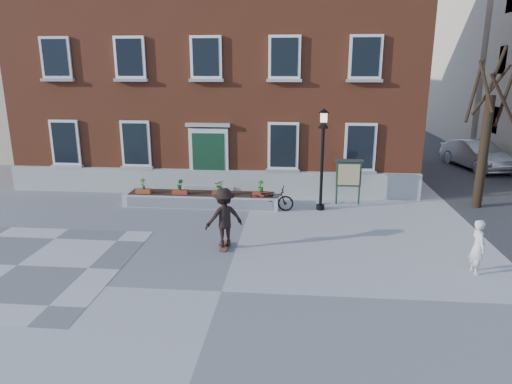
# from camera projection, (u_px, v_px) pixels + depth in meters

# --- Properties ---
(ground) EXTENTS (100.00, 100.00, 0.00)m
(ground) POSITION_uv_depth(u_px,v_px,m) (221.00, 292.00, 11.37)
(ground) COLOR #A0A1A3
(ground) RESTS_ON ground
(checker_patch) EXTENTS (6.00, 6.00, 0.01)m
(checker_patch) POSITION_uv_depth(u_px,v_px,m) (17.00, 265.00, 12.86)
(checker_patch) COLOR slate
(checker_patch) RESTS_ON ground
(distant_building) EXTENTS (10.00, 12.00, 13.00)m
(distant_building) POSITION_uv_depth(u_px,v_px,m) (3.00, 50.00, 30.45)
(distant_building) COLOR #C1B39B
(distant_building) RESTS_ON ground
(bicycle) EXTENTS (1.85, 0.75, 0.95)m
(bicycle) POSITION_uv_depth(u_px,v_px,m) (270.00, 198.00, 17.72)
(bicycle) COLOR black
(bicycle) RESTS_ON ground
(parked_car) EXTENTS (2.72, 4.94, 1.54)m
(parked_car) POSITION_uv_depth(u_px,v_px,m) (476.00, 155.00, 25.02)
(parked_car) COLOR #B2B5B7
(parked_car) RESTS_ON ground
(bystander) EXTENTS (0.41, 0.58, 1.51)m
(bystander) POSITION_uv_depth(u_px,v_px,m) (478.00, 247.00, 12.23)
(bystander) COLOR silver
(bystander) RESTS_ON ground
(brick_building) EXTENTS (18.40, 10.85, 12.60)m
(brick_building) POSITION_uv_depth(u_px,v_px,m) (225.00, 49.00, 23.30)
(brick_building) COLOR brown
(brick_building) RESTS_ON ground
(planter_assembly) EXTENTS (6.20, 1.12, 1.15)m
(planter_assembly) POSITION_uv_depth(u_px,v_px,m) (202.00, 198.00, 18.36)
(planter_assembly) COLOR beige
(planter_assembly) RESTS_ON ground
(bare_tree) EXTENTS (1.83, 1.83, 6.16)m
(bare_tree) POSITION_uv_depth(u_px,v_px,m) (486.00, 138.00, 17.53)
(bare_tree) COLOR black
(bare_tree) RESTS_ON ground
(lamp_post) EXTENTS (0.40, 0.40, 3.93)m
(lamp_post) POSITION_uv_depth(u_px,v_px,m) (323.00, 146.00, 17.27)
(lamp_post) COLOR black
(lamp_post) RESTS_ON ground
(notice_board) EXTENTS (1.10, 0.16, 1.87)m
(notice_board) POSITION_uv_depth(u_px,v_px,m) (349.00, 174.00, 18.29)
(notice_board) COLOR #183124
(notice_board) RESTS_ON ground
(skateboarder) EXTENTS (1.36, 1.15, 1.91)m
(skateboarder) POSITION_uv_depth(u_px,v_px,m) (224.00, 218.00, 13.87)
(skateboarder) COLOR brown
(skateboarder) RESTS_ON ground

